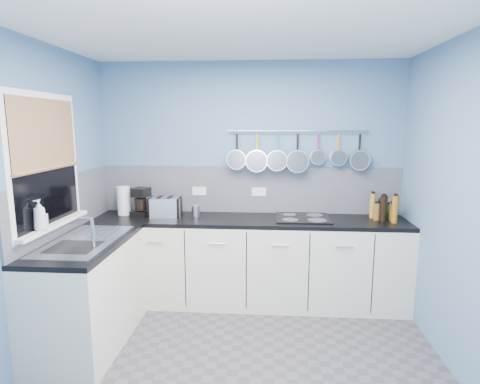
# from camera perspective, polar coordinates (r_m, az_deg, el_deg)

# --- Properties ---
(floor) EXTENTS (3.20, 3.00, 0.02)m
(floor) POSITION_cam_1_polar(r_m,az_deg,el_deg) (3.32, -0.11, -24.36)
(floor) COLOR #47474C
(floor) RESTS_ON ground
(ceiling) EXTENTS (3.20, 3.00, 0.02)m
(ceiling) POSITION_cam_1_polar(r_m,az_deg,el_deg) (2.82, -0.13, 23.22)
(ceiling) COLOR white
(ceiling) RESTS_ON ground
(wall_back) EXTENTS (3.20, 0.02, 2.50)m
(wall_back) POSITION_cam_1_polar(r_m,az_deg,el_deg) (4.30, 1.42, 1.71)
(wall_back) COLOR #4F749A
(wall_back) RESTS_ON ground
(wall_front) EXTENTS (3.20, 0.02, 2.50)m
(wall_front) POSITION_cam_1_polar(r_m,az_deg,el_deg) (1.39, -5.09, -16.07)
(wall_front) COLOR #4F749A
(wall_front) RESTS_ON ground
(wall_left) EXTENTS (0.02, 3.00, 2.50)m
(wall_left) POSITION_cam_1_polar(r_m,az_deg,el_deg) (3.34, -28.83, -1.84)
(wall_left) COLOR #4F749A
(wall_left) RESTS_ON ground
(wall_right) EXTENTS (0.02, 3.00, 2.50)m
(wall_right) POSITION_cam_1_polar(r_m,az_deg,el_deg) (3.14, 30.72, -2.71)
(wall_right) COLOR #4F749A
(wall_right) RESTS_ON ground
(backsplash_back) EXTENTS (3.20, 0.02, 0.50)m
(backsplash_back) POSITION_cam_1_polar(r_m,az_deg,el_deg) (4.29, 1.40, 0.35)
(backsplash_back) COLOR gray
(backsplash_back) RESTS_ON wall_back
(backsplash_left) EXTENTS (0.02, 1.80, 0.50)m
(backsplash_left) POSITION_cam_1_polar(r_m,az_deg,el_deg) (3.86, -23.62, -1.55)
(backsplash_left) COLOR gray
(backsplash_left) RESTS_ON wall_left
(cabinet_run_back) EXTENTS (3.20, 0.60, 0.86)m
(cabinet_run_back) POSITION_cam_1_polar(r_m,az_deg,el_deg) (4.19, 1.16, -10.06)
(cabinet_run_back) COLOR beige
(cabinet_run_back) RESTS_ON ground
(worktop_back) EXTENTS (3.20, 0.60, 0.04)m
(worktop_back) POSITION_cam_1_polar(r_m,az_deg,el_deg) (4.06, 1.18, -4.08)
(worktop_back) COLOR black
(worktop_back) RESTS_ON cabinet_run_back
(cabinet_run_left) EXTENTS (0.60, 1.20, 0.86)m
(cabinet_run_left) POSITION_cam_1_polar(r_m,az_deg,el_deg) (3.68, -20.97, -13.65)
(cabinet_run_left) COLOR beige
(cabinet_run_left) RESTS_ON ground
(worktop_left) EXTENTS (0.60, 1.20, 0.04)m
(worktop_left) POSITION_cam_1_polar(r_m,az_deg,el_deg) (3.53, -21.42, -6.91)
(worktop_left) COLOR black
(worktop_left) RESTS_ON cabinet_run_left
(window_frame) EXTENTS (0.01, 1.00, 1.10)m
(window_frame) POSITION_cam_1_polar(r_m,az_deg,el_deg) (3.54, -26.12, 3.87)
(window_frame) COLOR white
(window_frame) RESTS_ON wall_left
(window_glass) EXTENTS (0.01, 0.90, 1.00)m
(window_glass) POSITION_cam_1_polar(r_m,az_deg,el_deg) (3.54, -26.05, 3.87)
(window_glass) COLOR black
(window_glass) RESTS_ON wall_left
(bamboo_blind) EXTENTS (0.01, 0.90, 0.55)m
(bamboo_blind) POSITION_cam_1_polar(r_m,az_deg,el_deg) (3.52, -26.21, 7.51)
(bamboo_blind) COLOR #8F6A49
(bamboo_blind) RESTS_ON wall_left
(window_sill) EXTENTS (0.10, 0.98, 0.03)m
(window_sill) POSITION_cam_1_polar(r_m,az_deg,el_deg) (3.61, -25.17, -4.28)
(window_sill) COLOR white
(window_sill) RESTS_ON wall_left
(sink_unit) EXTENTS (0.50, 0.95, 0.01)m
(sink_unit) POSITION_cam_1_polar(r_m,az_deg,el_deg) (3.52, -21.44, -6.54)
(sink_unit) COLOR silver
(sink_unit) RESTS_ON worktop_left
(mixer_tap) EXTENTS (0.12, 0.08, 0.26)m
(mixer_tap) POSITION_cam_1_polar(r_m,az_deg,el_deg) (3.27, -20.40, -5.44)
(mixer_tap) COLOR silver
(mixer_tap) RESTS_ON worktop_left
(socket_left) EXTENTS (0.15, 0.01, 0.09)m
(socket_left) POSITION_cam_1_polar(r_m,az_deg,el_deg) (4.34, -5.88, 0.14)
(socket_left) COLOR white
(socket_left) RESTS_ON backsplash_back
(socket_right) EXTENTS (0.15, 0.01, 0.09)m
(socket_right) POSITION_cam_1_polar(r_m,az_deg,el_deg) (4.28, 2.73, 0.04)
(socket_right) COLOR white
(socket_right) RESTS_ON backsplash_back
(pot_rail) EXTENTS (1.45, 0.02, 0.02)m
(pot_rail) POSITION_cam_1_polar(r_m,az_deg,el_deg) (4.20, 8.32, 8.68)
(pot_rail) COLOR silver
(pot_rail) RESTS_ON wall_back
(soap_bottle_a) EXTENTS (0.11, 0.11, 0.24)m
(soap_bottle_a) POSITION_cam_1_polar(r_m,az_deg,el_deg) (3.38, -26.88, -2.96)
(soap_bottle_a) COLOR white
(soap_bottle_a) RESTS_ON window_sill
(soap_bottle_b) EXTENTS (0.10, 0.10, 0.17)m
(soap_bottle_b) POSITION_cam_1_polar(r_m,az_deg,el_deg) (3.41, -26.61, -3.42)
(soap_bottle_b) COLOR white
(soap_bottle_b) RESTS_ON window_sill
(paper_towel) EXTENTS (0.14, 0.14, 0.30)m
(paper_towel) POSITION_cam_1_polar(r_m,az_deg,el_deg) (4.37, -16.38, -1.21)
(paper_towel) COLOR white
(paper_towel) RESTS_ON worktop_back
(coffee_maker) EXTENTS (0.21, 0.22, 0.29)m
(coffee_maker) POSITION_cam_1_polar(r_m,az_deg,el_deg) (4.26, -14.07, -1.41)
(coffee_maker) COLOR black
(coffee_maker) RESTS_ON worktop_back
(toaster) EXTENTS (0.34, 0.24, 0.20)m
(toaster) POSITION_cam_1_polar(r_m,az_deg,el_deg) (4.20, -10.72, -2.13)
(toaster) COLOR silver
(toaster) RESTS_ON worktop_back
(canister) EXTENTS (0.09, 0.09, 0.12)m
(canister) POSITION_cam_1_polar(r_m,az_deg,el_deg) (4.15, -6.38, -2.73)
(canister) COLOR silver
(canister) RESTS_ON worktop_back
(hob) EXTENTS (0.55, 0.48, 0.01)m
(hob) POSITION_cam_1_polar(r_m,az_deg,el_deg) (4.10, 9.03, -3.70)
(hob) COLOR black
(hob) RESTS_ON worktop_back
(pan_0) EXTENTS (0.21, 0.10, 0.40)m
(pan_0) POSITION_cam_1_polar(r_m,az_deg,el_deg) (4.20, -0.46, 6.04)
(pan_0) COLOR silver
(pan_0) RESTS_ON pot_rail
(pan_1) EXTENTS (0.24, 0.10, 0.43)m
(pan_1) POSITION_cam_1_polar(r_m,az_deg,el_deg) (4.19, 2.44, 5.85)
(pan_1) COLOR silver
(pan_1) RESTS_ON pot_rail
(pan_2) EXTENTS (0.22, 0.11, 0.41)m
(pan_2) POSITION_cam_1_polar(r_m,az_deg,el_deg) (4.19, 5.35, 5.92)
(pan_2) COLOR silver
(pan_2) RESTS_ON pot_rail
(pan_3) EXTENTS (0.24, 0.10, 0.43)m
(pan_3) POSITION_cam_1_polar(r_m,az_deg,el_deg) (4.20, 8.25, 5.73)
(pan_3) COLOR silver
(pan_3) RESTS_ON pot_rail
(pan_4) EXTENTS (0.16, 0.06, 0.35)m
(pan_4) POSITION_cam_1_polar(r_m,az_deg,el_deg) (4.22, 11.15, 6.24)
(pan_4) COLOR silver
(pan_4) RESTS_ON pot_rail
(pan_5) EXTENTS (0.17, 0.06, 0.36)m
(pan_5) POSITION_cam_1_polar(r_m,az_deg,el_deg) (4.25, 14.00, 6.08)
(pan_5) COLOR silver
(pan_5) RESTS_ON pot_rail
(pan_6) EXTENTS (0.21, 0.08, 0.40)m
(pan_6) POSITION_cam_1_polar(r_m,az_deg,el_deg) (4.29, 16.79, 5.70)
(pan_6) COLOR silver
(pan_6) RESTS_ON pot_rail
(condiment_0) EXTENTS (0.06, 0.06, 0.14)m
(condiment_0) POSITION_cam_1_polar(r_m,az_deg,el_deg) (4.34, 20.67, -2.59)
(condiment_0) COLOR #3F721E
(condiment_0) RESTS_ON worktop_back
(condiment_1) EXTENTS (0.06, 0.06, 0.19)m
(condiment_1) POSITION_cam_1_polar(r_m,az_deg,el_deg) (4.28, 19.50, -2.36)
(condiment_1) COLOR black
(condiment_1) RESTS_ON worktop_back
(condiment_2) EXTENTS (0.06, 0.06, 0.25)m
(condiment_2) POSITION_cam_1_polar(r_m,az_deg,el_deg) (4.28, 18.52, -1.88)
(condiment_2) COLOR olive
(condiment_2) RESTS_ON worktop_back
(condiment_3) EXTENTS (0.07, 0.07, 0.17)m
(condiment_3) POSITION_cam_1_polar(r_m,az_deg,el_deg) (4.24, 21.06, -2.68)
(condiment_3) COLOR brown
(condiment_3) RESTS_ON worktop_back
(condiment_4) EXTENTS (0.07, 0.07, 0.25)m
(condiment_4) POSITION_cam_1_polar(r_m,az_deg,el_deg) (4.19, 19.92, -2.21)
(condiment_4) COLOR black
(condiment_4) RESTS_ON worktop_back
(condiment_5) EXTENTS (0.06, 0.06, 0.17)m
(condiment_5) POSITION_cam_1_polar(r_m,az_deg,el_deg) (4.20, 19.07, -2.69)
(condiment_5) COLOR brown
(condiment_5) RESTS_ON worktop_back
(condiment_6) EXTENTS (0.06, 0.06, 0.27)m
(condiment_6) POSITION_cam_1_polar(r_m,az_deg,el_deg) (4.13, 21.38, -2.34)
(condiment_6) COLOR #8C5914
(condiment_6) RESTS_ON worktop_back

